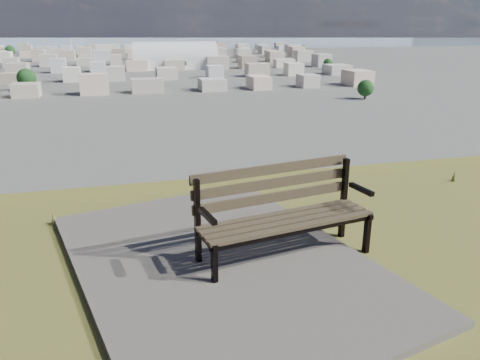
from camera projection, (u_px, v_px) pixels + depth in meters
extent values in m
cube|color=#463A28|center=(296.00, 227.00, 4.92)|extent=(1.95, 0.43, 0.04)
cube|color=#463A28|center=(290.00, 223.00, 5.03)|extent=(1.95, 0.43, 0.04)
cube|color=#463A28|center=(284.00, 218.00, 5.14)|extent=(1.95, 0.43, 0.04)
cube|color=#463A28|center=(278.00, 214.00, 5.25)|extent=(1.95, 0.43, 0.04)
cube|color=#463A28|center=(275.00, 197.00, 5.27)|extent=(1.94, 0.37, 0.11)
cube|color=#463A28|center=(274.00, 183.00, 5.25)|extent=(1.94, 0.37, 0.11)
cube|color=#463A28|center=(273.00, 169.00, 5.22)|extent=(1.94, 0.37, 0.11)
cube|color=black|center=(214.00, 267.00, 4.60)|extent=(0.06, 0.07, 0.48)
cube|color=black|center=(198.00, 225.00, 4.92)|extent=(0.06, 0.07, 1.00)
cube|color=black|center=(206.00, 239.00, 4.73)|extent=(0.15, 0.55, 0.05)
cube|color=black|center=(207.00, 216.00, 4.59)|extent=(0.12, 0.40, 0.05)
cube|color=black|center=(367.00, 233.00, 5.34)|extent=(0.06, 0.07, 0.48)
cube|color=black|center=(344.00, 199.00, 5.67)|extent=(0.06, 0.07, 1.00)
cube|color=black|center=(356.00, 210.00, 5.47)|extent=(0.15, 0.55, 0.05)
cube|color=black|center=(361.00, 189.00, 5.33)|extent=(0.12, 0.40, 0.05)
cube|color=black|center=(297.00, 232.00, 4.92)|extent=(1.94, 0.38, 0.04)
cube|color=black|center=(277.00, 218.00, 5.28)|extent=(1.94, 0.38, 0.04)
cube|color=#605B53|center=(220.00, 262.00, 5.12)|extent=(3.77, 4.68, 0.08)
cone|color=brown|center=(54.00, 218.00, 6.13)|extent=(0.08, 0.08, 0.19)
cone|color=brown|center=(454.00, 176.00, 7.84)|extent=(0.08, 0.08, 0.18)
cube|color=silver|center=(175.00, 64.00, 303.17)|extent=(53.93, 24.16, 5.92)
cylinder|color=silver|center=(175.00, 59.00, 302.23)|extent=(53.93, 24.16, 22.48)
cube|color=#AEA495|center=(30.00, 88.00, 185.87)|extent=(11.00, 11.00, 7.00)
cube|color=beige|center=(93.00, 86.00, 191.68)|extent=(11.00, 11.00, 7.00)
cube|color=silver|center=(152.00, 84.00, 197.49)|extent=(11.00, 11.00, 7.00)
cube|color=#B7AA95|center=(208.00, 82.00, 203.30)|extent=(11.00, 11.00, 7.00)
cube|color=gray|center=(260.00, 81.00, 209.11)|extent=(11.00, 11.00, 7.00)
cube|color=beige|center=(310.00, 79.00, 214.92)|extent=(11.00, 11.00, 7.00)
cube|color=#BEB5AC|center=(357.00, 78.00, 220.73)|extent=(11.00, 11.00, 7.00)
cube|color=silver|center=(20.00, 76.00, 228.83)|extent=(11.00, 11.00, 7.00)
cube|color=#B7AA95|center=(71.00, 75.00, 234.64)|extent=(11.00, 11.00, 7.00)
cube|color=gray|center=(120.00, 73.00, 240.44)|extent=(11.00, 11.00, 7.00)
cube|color=beige|center=(167.00, 72.00, 246.25)|extent=(11.00, 11.00, 7.00)
cube|color=#BEB5AC|center=(212.00, 71.00, 252.06)|extent=(11.00, 11.00, 7.00)
cube|color=silver|center=(254.00, 70.00, 257.87)|extent=(11.00, 11.00, 7.00)
cube|color=#AEA495|center=(295.00, 69.00, 263.68)|extent=(11.00, 11.00, 7.00)
cube|color=beige|center=(334.00, 68.00, 269.49)|extent=(11.00, 11.00, 7.00)
cube|color=beige|center=(13.00, 68.00, 271.78)|extent=(11.00, 11.00, 7.00)
cube|color=#BEB5AC|center=(56.00, 67.00, 277.59)|extent=(11.00, 11.00, 7.00)
cube|color=silver|center=(98.00, 66.00, 283.40)|extent=(11.00, 11.00, 7.00)
cube|color=#AEA495|center=(139.00, 65.00, 289.21)|extent=(11.00, 11.00, 7.00)
cube|color=beige|center=(177.00, 64.00, 295.02)|extent=(11.00, 11.00, 7.00)
cube|color=silver|center=(214.00, 63.00, 300.82)|extent=(11.00, 11.00, 7.00)
cube|color=#B7AA95|center=(250.00, 63.00, 306.63)|extent=(11.00, 11.00, 7.00)
cube|color=gray|center=(285.00, 62.00, 312.44)|extent=(11.00, 11.00, 7.00)
cube|color=beige|center=(318.00, 61.00, 318.25)|extent=(11.00, 11.00, 7.00)
cube|color=beige|center=(7.00, 62.00, 314.73)|extent=(11.00, 11.00, 7.00)
cube|color=silver|center=(45.00, 61.00, 320.54)|extent=(11.00, 11.00, 7.00)
cube|color=#B7AA95|center=(82.00, 60.00, 326.35)|extent=(11.00, 11.00, 7.00)
cube|color=gray|center=(117.00, 60.00, 332.16)|extent=(11.00, 11.00, 7.00)
cube|color=beige|center=(152.00, 59.00, 337.97)|extent=(11.00, 11.00, 7.00)
cube|color=#BEB5AC|center=(185.00, 59.00, 343.78)|extent=(11.00, 11.00, 7.00)
cube|color=silver|center=(217.00, 58.00, 349.59)|extent=(11.00, 11.00, 7.00)
cube|color=#AEA495|center=(247.00, 57.00, 355.39)|extent=(11.00, 11.00, 7.00)
cube|color=beige|center=(277.00, 57.00, 361.20)|extent=(11.00, 11.00, 7.00)
cube|color=silver|center=(306.00, 56.00, 367.01)|extent=(11.00, 11.00, 7.00)
cube|color=#BEB5AC|center=(4.00, 57.00, 357.69)|extent=(11.00, 11.00, 7.00)
cube|color=silver|center=(37.00, 57.00, 363.50)|extent=(11.00, 11.00, 7.00)
cube|color=#AEA495|center=(70.00, 56.00, 369.31)|extent=(11.00, 11.00, 7.00)
cube|color=beige|center=(101.00, 56.00, 375.11)|extent=(11.00, 11.00, 7.00)
cube|color=silver|center=(132.00, 55.00, 380.92)|extent=(11.00, 11.00, 7.00)
cube|color=#B7AA95|center=(161.00, 55.00, 386.73)|extent=(11.00, 11.00, 7.00)
cube|color=gray|center=(190.00, 54.00, 392.54)|extent=(11.00, 11.00, 7.00)
cube|color=beige|center=(218.00, 54.00, 398.35)|extent=(11.00, 11.00, 7.00)
cube|color=#BEB5AC|center=(245.00, 53.00, 404.16)|extent=(11.00, 11.00, 7.00)
cube|color=silver|center=(271.00, 53.00, 409.96)|extent=(11.00, 11.00, 7.00)
cube|color=#AEA495|center=(297.00, 53.00, 415.77)|extent=(11.00, 11.00, 7.00)
cube|color=gray|center=(1.00, 54.00, 400.64)|extent=(11.00, 11.00, 7.00)
cube|color=beige|center=(31.00, 53.00, 406.45)|extent=(11.00, 11.00, 7.00)
cube|color=#BEB5AC|center=(60.00, 53.00, 412.26)|extent=(11.00, 11.00, 7.00)
cube|color=silver|center=(88.00, 52.00, 418.07)|extent=(11.00, 11.00, 7.00)
cube|color=#AEA495|center=(116.00, 52.00, 423.88)|extent=(11.00, 11.00, 7.00)
cube|color=beige|center=(143.00, 52.00, 429.68)|extent=(11.00, 11.00, 7.00)
cube|color=silver|center=(169.00, 51.00, 435.49)|extent=(11.00, 11.00, 7.00)
cube|color=#B7AA95|center=(194.00, 51.00, 441.30)|extent=(11.00, 11.00, 7.00)
cube|color=gray|center=(219.00, 51.00, 447.11)|extent=(11.00, 11.00, 7.00)
cube|color=beige|center=(243.00, 50.00, 452.92)|extent=(11.00, 11.00, 7.00)
cube|color=#BEB5AC|center=(267.00, 50.00, 458.73)|extent=(11.00, 11.00, 7.00)
cube|color=silver|center=(290.00, 50.00, 464.53)|extent=(11.00, 11.00, 7.00)
cube|color=gray|center=(25.00, 51.00, 449.40)|extent=(11.00, 11.00, 7.00)
cube|color=beige|center=(52.00, 50.00, 455.21)|extent=(11.00, 11.00, 7.00)
cube|color=#BEB5AC|center=(78.00, 50.00, 461.02)|extent=(11.00, 11.00, 7.00)
cube|color=silver|center=(103.00, 50.00, 466.83)|extent=(11.00, 11.00, 7.00)
cube|color=#AEA495|center=(128.00, 49.00, 472.64)|extent=(11.00, 11.00, 7.00)
cube|color=beige|center=(152.00, 49.00, 478.45)|extent=(11.00, 11.00, 7.00)
cube|color=silver|center=(175.00, 49.00, 484.25)|extent=(11.00, 11.00, 7.00)
cube|color=#B7AA95|center=(198.00, 48.00, 490.06)|extent=(11.00, 11.00, 7.00)
cube|color=gray|center=(220.00, 48.00, 495.87)|extent=(11.00, 11.00, 7.00)
cube|color=beige|center=(242.00, 48.00, 501.68)|extent=(11.00, 11.00, 7.00)
cube|color=#BEB5AC|center=(263.00, 47.00, 507.49)|extent=(11.00, 11.00, 7.00)
cube|color=silver|center=(284.00, 47.00, 513.30)|extent=(11.00, 11.00, 7.00)
cube|color=gray|center=(21.00, 48.00, 492.36)|extent=(11.00, 11.00, 7.00)
cube|color=beige|center=(45.00, 48.00, 498.17)|extent=(11.00, 11.00, 7.00)
cube|color=#BEB5AC|center=(69.00, 48.00, 503.97)|extent=(11.00, 11.00, 7.00)
cube|color=silver|center=(92.00, 47.00, 509.78)|extent=(11.00, 11.00, 7.00)
cube|color=#AEA495|center=(115.00, 47.00, 515.59)|extent=(11.00, 11.00, 7.00)
cube|color=beige|center=(137.00, 47.00, 521.40)|extent=(11.00, 11.00, 7.00)
cube|color=silver|center=(159.00, 47.00, 527.21)|extent=(11.00, 11.00, 7.00)
cube|color=#B7AA95|center=(180.00, 46.00, 533.02)|extent=(11.00, 11.00, 7.00)
cube|color=gray|center=(201.00, 46.00, 538.82)|extent=(11.00, 11.00, 7.00)
cube|color=beige|center=(221.00, 46.00, 544.63)|extent=(11.00, 11.00, 7.00)
cube|color=#BEB5AC|center=(241.00, 46.00, 550.44)|extent=(11.00, 11.00, 7.00)
cube|color=silver|center=(260.00, 45.00, 556.25)|extent=(11.00, 11.00, 7.00)
cube|color=#AEA495|center=(279.00, 45.00, 562.06)|extent=(11.00, 11.00, 7.00)
cylinder|color=#2D2416|center=(365.00, 96.00, 180.46)|extent=(0.80, 0.80, 2.10)
sphere|color=#123417|center=(366.00, 88.00, 179.46)|extent=(6.30, 6.30, 6.30)
cylinder|color=#2D2416|center=(28.00, 87.00, 203.93)|extent=(0.80, 0.80, 2.70)
sphere|color=#123417|center=(26.00, 78.00, 202.65)|extent=(8.10, 8.10, 8.10)
cylinder|color=#2D2416|center=(328.00, 68.00, 300.22)|extent=(0.80, 0.80, 1.95)
sphere|color=#123417|center=(328.00, 63.00, 299.30)|extent=(5.85, 5.85, 5.85)
cylinder|color=#2D2416|center=(190.00, 57.00, 393.29)|extent=(0.80, 0.80, 2.25)
sphere|color=#123417|center=(190.00, 53.00, 392.22)|extent=(6.75, 6.75, 6.75)
cylinder|color=#2D2416|center=(11.00, 55.00, 411.92)|extent=(0.80, 0.80, 2.85)
sphere|color=#123417|center=(10.00, 50.00, 410.57)|extent=(8.55, 8.55, 8.55)
cylinder|color=#2D2416|center=(184.00, 68.00, 296.76)|extent=(0.80, 0.80, 2.10)
sphere|color=#123417|center=(184.00, 63.00, 295.76)|extent=(6.30, 6.30, 6.30)
cylinder|color=#2D2416|center=(303.00, 54.00, 438.21)|extent=(0.80, 0.80, 2.55)
sphere|color=#123417|center=(303.00, 49.00, 437.00)|extent=(7.65, 7.65, 7.65)
cube|color=#7F95A2|center=(113.00, 40.00, 837.70)|extent=(2400.00, 700.00, 0.12)
cube|color=#8595A5|center=(166.00, 26.00, 1316.29)|extent=(700.00, 220.00, 45.00)
cube|color=#8595A5|center=(324.00, 23.00, 1471.61)|extent=(500.00, 220.00, 60.00)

